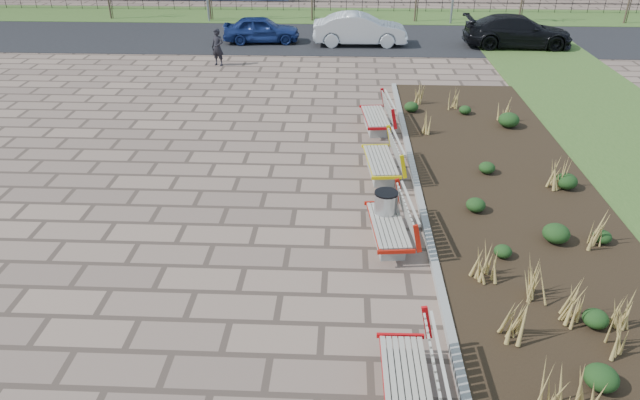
{
  "coord_description": "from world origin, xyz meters",
  "views": [
    {
      "loc": [
        1.98,
        -7.91,
        6.9
      ],
      "look_at": [
        1.5,
        3.0,
        0.9
      ],
      "focal_mm": 32.0,
      "sensor_mm": 36.0,
      "label": 1
    }
  ],
  "objects_px": {
    "car_blue": "(261,29)",
    "car_silver": "(360,29)",
    "litter_bin": "(385,212)",
    "bench_c": "(381,158)",
    "pedestrian": "(218,47)",
    "car_black": "(518,31)",
    "bench_a": "(407,379)",
    "bench_b": "(388,222)",
    "bench_d": "(375,115)"
  },
  "relations": [
    {
      "from": "pedestrian",
      "to": "car_black",
      "type": "xyz_separation_m",
      "value": [
        13.91,
        3.85,
        -0.02
      ]
    },
    {
      "from": "car_silver",
      "to": "bench_d",
      "type": "bearing_deg",
      "value": -179.6
    },
    {
      "from": "pedestrian",
      "to": "car_black",
      "type": "height_order",
      "value": "pedestrian"
    },
    {
      "from": "bench_a",
      "to": "car_blue",
      "type": "relative_size",
      "value": 0.56
    },
    {
      "from": "bench_b",
      "to": "litter_bin",
      "type": "relative_size",
      "value": 2.21
    },
    {
      "from": "bench_b",
      "to": "car_silver",
      "type": "bearing_deg",
      "value": 85.08
    },
    {
      "from": "bench_d",
      "to": "bench_c",
      "type": "bearing_deg",
      "value": -96.1
    },
    {
      "from": "bench_a",
      "to": "car_silver",
      "type": "xyz_separation_m",
      "value": [
        -0.31,
        22.49,
        0.28
      ]
    },
    {
      "from": "car_silver",
      "to": "pedestrian",
      "type": "bearing_deg",
      "value": 120.96
    },
    {
      "from": "bench_c",
      "to": "car_blue",
      "type": "height_order",
      "value": "car_blue"
    },
    {
      "from": "bench_b",
      "to": "car_black",
      "type": "bearing_deg",
      "value": 61.78
    },
    {
      "from": "bench_d",
      "to": "car_blue",
      "type": "height_order",
      "value": "car_blue"
    },
    {
      "from": "car_blue",
      "to": "bench_a",
      "type": "bearing_deg",
      "value": -171.84
    },
    {
      "from": "pedestrian",
      "to": "bench_c",
      "type": "bearing_deg",
      "value": -37.53
    },
    {
      "from": "bench_d",
      "to": "car_silver",
      "type": "xyz_separation_m",
      "value": [
        -0.31,
        11.25,
        0.28
      ]
    },
    {
      "from": "car_blue",
      "to": "car_black",
      "type": "relative_size",
      "value": 0.73
    },
    {
      "from": "bench_a",
      "to": "bench_c",
      "type": "xyz_separation_m",
      "value": [
        0.0,
        7.88,
        0.0
      ]
    },
    {
      "from": "bench_b",
      "to": "bench_a",
      "type": "bearing_deg",
      "value": -95.91
    },
    {
      "from": "pedestrian",
      "to": "bench_d",
      "type": "bearing_deg",
      "value": -27.21
    },
    {
      "from": "bench_c",
      "to": "car_silver",
      "type": "xyz_separation_m",
      "value": [
        -0.31,
        14.61,
        0.28
      ]
    },
    {
      "from": "bench_d",
      "to": "pedestrian",
      "type": "distance_m",
      "value": 9.84
    },
    {
      "from": "pedestrian",
      "to": "car_black",
      "type": "bearing_deg",
      "value": 36.29
    },
    {
      "from": "bench_c",
      "to": "car_silver",
      "type": "height_order",
      "value": "car_silver"
    },
    {
      "from": "bench_b",
      "to": "bench_c",
      "type": "distance_m",
      "value": 3.36
    },
    {
      "from": "bench_c",
      "to": "pedestrian",
      "type": "bearing_deg",
      "value": 115.73
    },
    {
      "from": "bench_c",
      "to": "litter_bin",
      "type": "relative_size",
      "value": 2.21
    },
    {
      "from": "car_silver",
      "to": "car_black",
      "type": "height_order",
      "value": "car_silver"
    },
    {
      "from": "bench_a",
      "to": "car_silver",
      "type": "bearing_deg",
      "value": 90.16
    },
    {
      "from": "bench_b",
      "to": "pedestrian",
      "type": "height_order",
      "value": "pedestrian"
    },
    {
      "from": "litter_bin",
      "to": "car_black",
      "type": "height_order",
      "value": "car_black"
    },
    {
      "from": "car_black",
      "to": "bench_c",
      "type": "bearing_deg",
      "value": 154.0
    },
    {
      "from": "car_blue",
      "to": "car_silver",
      "type": "distance_m",
      "value": 4.93
    },
    {
      "from": "pedestrian",
      "to": "car_silver",
      "type": "relative_size",
      "value": 0.34
    },
    {
      "from": "bench_b",
      "to": "car_black",
      "type": "xyz_separation_m",
      "value": [
        7.34,
        17.88,
        0.27
      ]
    },
    {
      "from": "bench_a",
      "to": "bench_b",
      "type": "bearing_deg",
      "value": 89.36
    },
    {
      "from": "bench_a",
      "to": "litter_bin",
      "type": "distance_m",
      "value": 5.03
    },
    {
      "from": "litter_bin",
      "to": "pedestrian",
      "type": "relative_size",
      "value": 0.6
    },
    {
      "from": "pedestrian",
      "to": "car_black",
      "type": "distance_m",
      "value": 14.43
    },
    {
      "from": "car_silver",
      "to": "bench_b",
      "type": "bearing_deg",
      "value": 179.81
    },
    {
      "from": "pedestrian",
      "to": "car_black",
      "type": "relative_size",
      "value": 0.3
    },
    {
      "from": "litter_bin",
      "to": "car_blue",
      "type": "relative_size",
      "value": 0.25
    },
    {
      "from": "bench_a",
      "to": "litter_bin",
      "type": "bearing_deg",
      "value": 89.76
    },
    {
      "from": "bench_b",
      "to": "litter_bin",
      "type": "bearing_deg",
      "value": 88.04
    },
    {
      "from": "car_blue",
      "to": "car_black",
      "type": "height_order",
      "value": "car_black"
    },
    {
      "from": "pedestrian",
      "to": "car_blue",
      "type": "xyz_separation_m",
      "value": [
        1.34,
        4.22,
        -0.12
      ]
    },
    {
      "from": "bench_d",
      "to": "car_black",
      "type": "distance_m",
      "value": 13.36
    },
    {
      "from": "car_blue",
      "to": "pedestrian",
      "type": "bearing_deg",
      "value": 157.57
    },
    {
      "from": "bench_d",
      "to": "car_blue",
      "type": "bearing_deg",
      "value": 108.3
    },
    {
      "from": "pedestrian",
      "to": "car_blue",
      "type": "relative_size",
      "value": 0.42
    },
    {
      "from": "litter_bin",
      "to": "car_silver",
      "type": "distance_m",
      "value": 17.46
    }
  ]
}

